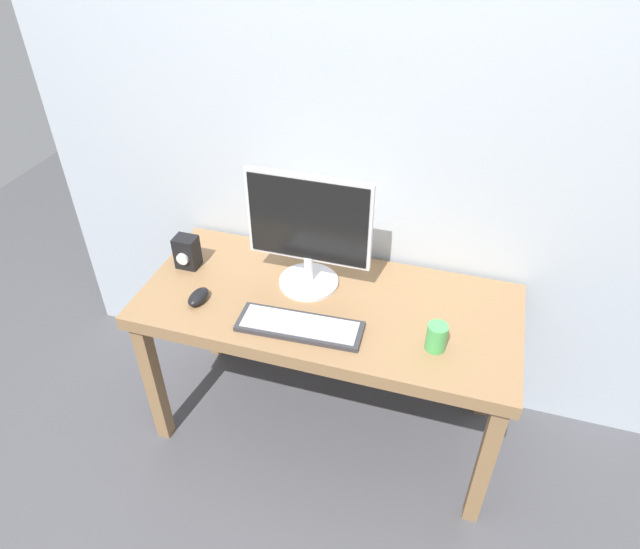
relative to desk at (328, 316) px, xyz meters
The scene contains 8 objects.
ground_plane 0.64m from the desk, ahead, with size 6.00×6.00×0.00m, color #4C4C51.
wall_back 0.94m from the desk, 90.00° to the left, with size 2.75×0.04×3.00m, color #B2BCC6.
desk is the anchor object (origin of this frame).
monitor 0.35m from the desk, 138.57° to the left, with size 0.47×0.23×0.47m.
keyboard_primary 0.20m from the desk, 107.00° to the right, with size 0.46×0.17×0.02m.
mouse 0.50m from the desk, 163.13° to the right, with size 0.06×0.11×0.04m, color black.
audio_controller 0.63m from the desk, behind, with size 0.09×0.08×0.14m.
coffee_mug 0.46m from the desk, 17.41° to the right, with size 0.07×0.07×0.10m, color #4CB259.
Camera 1 is at (0.45, -1.57, 2.09)m, focal length 31.61 mm.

